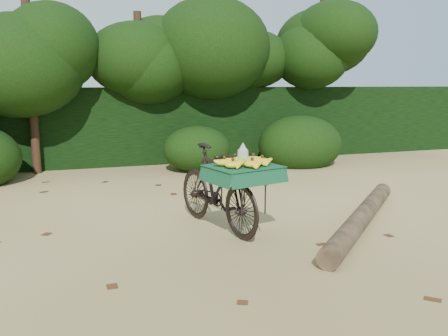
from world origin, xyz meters
name	(u,v)px	position (x,y,z in m)	size (l,w,h in m)	color
ground	(172,238)	(0.00, 0.00, 0.00)	(80.00, 80.00, 0.00)	tan
vendor_bicycle	(218,186)	(0.66, 0.20, 0.57)	(1.10, 1.96, 1.12)	black
fallen_log	(362,217)	(2.54, -0.30, 0.13)	(0.25, 0.25, 3.52)	brown
hedge_backdrop	(116,125)	(0.00, 6.30, 0.90)	(26.00, 1.80, 1.80)	black
tree_row	(88,79)	(-0.65, 5.50, 2.00)	(14.50, 2.00, 4.00)	black
bush_clumps	(151,153)	(0.50, 4.30, 0.45)	(8.80, 1.70, 0.90)	black
leaf_litter	(162,224)	(0.00, 0.65, 0.01)	(7.00, 7.30, 0.01)	#492813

